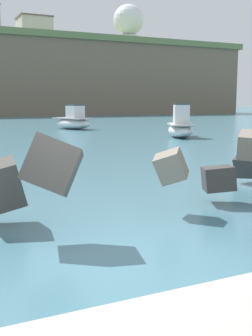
{
  "coord_description": "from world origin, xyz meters",
  "views": [
    {
      "loc": [
        -2.39,
        -5.99,
        2.51
      ],
      "look_at": [
        0.7,
        0.5,
        1.4
      ],
      "focal_mm": 45.39,
      "sensor_mm": 36.0,
      "label": 1
    }
  ],
  "objects_px": {
    "boat_near_right": "(181,127)",
    "station_building_annex": "(35,30)",
    "boat_near_left": "(74,121)",
    "radar_dome": "(128,23)"
  },
  "relations": [
    {
      "from": "boat_near_left",
      "to": "boat_near_right",
      "type": "height_order",
      "value": "boat_near_right"
    },
    {
      "from": "boat_near_left",
      "to": "station_building_annex",
      "type": "bearing_deg",
      "value": 79.49
    },
    {
      "from": "boat_near_right",
      "to": "radar_dome",
      "type": "bearing_deg",
      "value": 67.12
    },
    {
      "from": "boat_near_right",
      "to": "radar_dome",
      "type": "relative_size",
      "value": 0.45
    },
    {
      "from": "boat_near_left",
      "to": "boat_near_right",
      "type": "bearing_deg",
      "value": -72.39
    },
    {
      "from": "boat_near_left",
      "to": "boat_near_right",
      "type": "distance_m",
      "value": 13.05
    },
    {
      "from": "boat_near_left",
      "to": "station_building_annex",
      "type": "height_order",
      "value": "station_building_annex"
    },
    {
      "from": "boat_near_left",
      "to": "station_building_annex",
      "type": "distance_m",
      "value": 61.21
    },
    {
      "from": "boat_near_right",
      "to": "station_building_annex",
      "type": "xyz_separation_m",
      "value": [
        6.75,
        70.13,
        17.43
      ]
    },
    {
      "from": "radar_dome",
      "to": "station_building_annex",
      "type": "xyz_separation_m",
      "value": [
        -21.6,
        2.92,
        -2.7
      ]
    }
  ]
}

